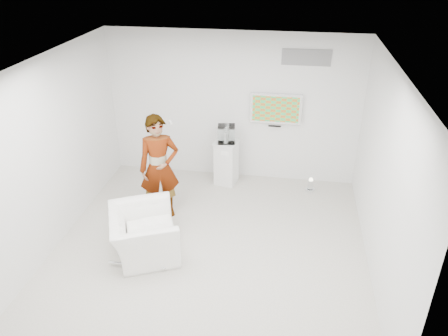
# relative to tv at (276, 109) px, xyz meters

# --- Properties ---
(room) EXTENTS (5.01, 5.01, 3.00)m
(room) POSITION_rel_tv_xyz_m (-0.85, -2.45, -0.05)
(room) COLOR beige
(room) RESTS_ON ground
(tv) EXTENTS (1.00, 0.08, 0.60)m
(tv) POSITION_rel_tv_xyz_m (0.00, 0.00, 0.00)
(tv) COLOR silver
(tv) RESTS_ON room
(logo_decal) EXTENTS (0.90, 0.02, 0.30)m
(logo_decal) POSITION_rel_tv_xyz_m (0.50, 0.04, 1.00)
(logo_decal) COLOR slate
(logo_decal) RESTS_ON room
(person) EXTENTS (0.82, 0.68, 1.91)m
(person) POSITION_rel_tv_xyz_m (-1.89, -1.66, -0.59)
(person) COLOR white
(person) RESTS_ON room
(armchair) EXTENTS (1.37, 1.45, 0.74)m
(armchair) POSITION_rel_tv_xyz_m (-1.85, -2.77, -1.18)
(armchair) COLOR white
(armchair) RESTS_ON room
(pedestal) EXTENTS (0.53, 0.53, 0.92)m
(pedestal) POSITION_rel_tv_xyz_m (-0.92, -0.32, -1.09)
(pedestal) COLOR silver
(pedestal) RESTS_ON room
(floor_uplight) EXTENTS (0.20, 0.20, 0.28)m
(floor_uplight) POSITION_rel_tv_xyz_m (0.79, -0.41, -1.41)
(floor_uplight) COLOR white
(floor_uplight) RESTS_ON room
(vitrine) EXTENTS (0.37, 0.37, 0.33)m
(vitrine) POSITION_rel_tv_xyz_m (-0.92, -0.32, -0.47)
(vitrine) COLOR silver
(vitrine) RESTS_ON pedestal
(console) EXTENTS (0.07, 0.18, 0.24)m
(console) POSITION_rel_tv_xyz_m (-0.92, -0.32, -0.51)
(console) COLOR silver
(console) RESTS_ON pedestal
(wii_remote) EXTENTS (0.10, 0.13, 0.03)m
(wii_remote) POSITION_rel_tv_xyz_m (-1.71, -1.43, 0.17)
(wii_remote) COLOR silver
(wii_remote) RESTS_ON person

